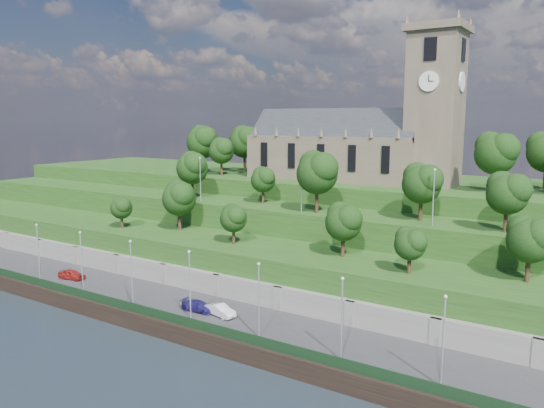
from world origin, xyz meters
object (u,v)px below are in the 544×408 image
Objects in this scene: church at (360,139)px; car_middle at (220,310)px; car_right at (198,306)px; car_left at (72,274)px.

church is 8.78× the size of car_middle.
car_middle is 3.35m from car_right.
car_left is 0.99× the size of car_middle.
car_left is at bearing -125.62° from church.
car_left is 28.52m from car_middle.
church is 45.47m from car_right.
car_middle reaches higher than car_right.
church is 8.35× the size of car_right.
car_right is at bearing -95.49° from church.
car_left is 25.18m from car_right.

